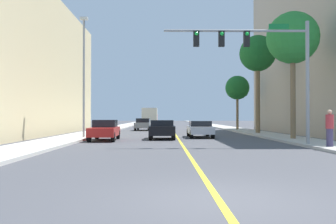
{
  "coord_description": "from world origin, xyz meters",
  "views": [
    {
      "loc": [
        -1.07,
        -7.09,
        1.62
      ],
      "look_at": [
        -0.72,
        21.79,
        2.0
      ],
      "focal_mm": 38.38,
      "sensor_mm": 36.0,
      "label": 1
    }
  ],
  "objects_px": {
    "palm_near": "(293,39)",
    "car_gray": "(143,124)",
    "street_lamp": "(84,71)",
    "palm_far": "(237,88)",
    "car_silver": "(200,128)",
    "delivery_truck": "(150,117)",
    "palm_mid": "(258,55)",
    "car_red": "(105,130)",
    "pedestrian": "(330,128)",
    "traffic_signal_mast": "(261,54)",
    "car_black": "(162,129)"
  },
  "relations": [
    {
      "from": "car_gray",
      "to": "pedestrian",
      "type": "distance_m",
      "value": 27.37
    },
    {
      "from": "traffic_signal_mast",
      "to": "car_red",
      "type": "xyz_separation_m",
      "value": [
        -9.38,
        5.14,
        -4.31
      ]
    },
    {
      "from": "car_silver",
      "to": "delivery_truck",
      "type": "distance_m",
      "value": 32.37
    },
    {
      "from": "palm_far",
      "to": "car_gray",
      "type": "height_order",
      "value": "palm_far"
    },
    {
      "from": "palm_far",
      "to": "car_silver",
      "type": "height_order",
      "value": "palm_far"
    },
    {
      "from": "traffic_signal_mast",
      "to": "street_lamp",
      "type": "distance_m",
      "value": 13.02
    },
    {
      "from": "street_lamp",
      "to": "car_silver",
      "type": "xyz_separation_m",
      "value": [
        8.67,
        1.96,
        -4.26
      ]
    },
    {
      "from": "delivery_truck",
      "to": "pedestrian",
      "type": "xyz_separation_m",
      "value": [
        10.5,
        -42.43,
        -0.56
      ]
    },
    {
      "from": "car_gray",
      "to": "delivery_truck",
      "type": "height_order",
      "value": "delivery_truck"
    },
    {
      "from": "palm_near",
      "to": "traffic_signal_mast",
      "type": "bearing_deg",
      "value": -125.96
    },
    {
      "from": "traffic_signal_mast",
      "to": "car_black",
      "type": "xyz_separation_m",
      "value": [
        -5.45,
        6.56,
        -4.31
      ]
    },
    {
      "from": "palm_near",
      "to": "delivery_truck",
      "type": "distance_m",
      "value": 37.91
    },
    {
      "from": "palm_near",
      "to": "car_silver",
      "type": "height_order",
      "value": "palm_near"
    },
    {
      "from": "pedestrian",
      "to": "car_black",
      "type": "bearing_deg",
      "value": 72.64
    },
    {
      "from": "palm_mid",
      "to": "pedestrian",
      "type": "relative_size",
      "value": 4.93
    },
    {
      "from": "delivery_truck",
      "to": "car_gray",
      "type": "bearing_deg",
      "value": -90.58
    },
    {
      "from": "car_black",
      "to": "pedestrian",
      "type": "height_order",
      "value": "pedestrian"
    },
    {
      "from": "palm_mid",
      "to": "car_gray",
      "type": "distance_m",
      "value": 16.32
    },
    {
      "from": "car_gray",
      "to": "pedestrian",
      "type": "relative_size",
      "value": 2.52
    },
    {
      "from": "palm_mid",
      "to": "car_black",
      "type": "relative_size",
      "value": 2.33
    },
    {
      "from": "car_black",
      "to": "street_lamp",
      "type": "bearing_deg",
      "value": 178.59
    },
    {
      "from": "car_gray",
      "to": "car_red",
      "type": "xyz_separation_m",
      "value": [
        -1.59,
        -18.24,
        -0.02
      ]
    },
    {
      "from": "street_lamp",
      "to": "car_red",
      "type": "bearing_deg",
      "value": -41.01
    },
    {
      "from": "palm_near",
      "to": "palm_far",
      "type": "relative_size",
      "value": 1.38
    },
    {
      "from": "palm_mid",
      "to": "car_black",
      "type": "height_order",
      "value": "palm_mid"
    },
    {
      "from": "pedestrian",
      "to": "car_silver",
      "type": "bearing_deg",
      "value": 54.96
    },
    {
      "from": "palm_mid",
      "to": "palm_near",
      "type": "bearing_deg",
      "value": -89.25
    },
    {
      "from": "traffic_signal_mast",
      "to": "street_lamp",
      "type": "height_order",
      "value": "street_lamp"
    },
    {
      "from": "palm_mid",
      "to": "palm_far",
      "type": "height_order",
      "value": "palm_mid"
    },
    {
      "from": "delivery_truck",
      "to": "car_red",
      "type": "bearing_deg",
      "value": -92.86
    },
    {
      "from": "palm_near",
      "to": "street_lamp",
      "type": "bearing_deg",
      "value": 172.37
    },
    {
      "from": "palm_far",
      "to": "delivery_truck",
      "type": "distance_m",
      "value": 21.71
    },
    {
      "from": "street_lamp",
      "to": "palm_far",
      "type": "bearing_deg",
      "value": 46.95
    },
    {
      "from": "car_red",
      "to": "car_gray",
      "type": "bearing_deg",
      "value": -96.55
    },
    {
      "from": "car_silver",
      "to": "pedestrian",
      "type": "height_order",
      "value": "pedestrian"
    },
    {
      "from": "car_red",
      "to": "delivery_truck",
      "type": "height_order",
      "value": "delivery_truck"
    },
    {
      "from": "palm_mid",
      "to": "pedestrian",
      "type": "distance_m",
      "value": 16.5
    },
    {
      "from": "palm_mid",
      "to": "car_silver",
      "type": "bearing_deg",
      "value": -140.66
    },
    {
      "from": "traffic_signal_mast",
      "to": "street_lamp",
      "type": "bearing_deg",
      "value": 149.06
    },
    {
      "from": "palm_far",
      "to": "car_red",
      "type": "distance_m",
      "value": 21.56
    },
    {
      "from": "car_black",
      "to": "palm_near",
      "type": "bearing_deg",
      "value": -11.72
    },
    {
      "from": "traffic_signal_mast",
      "to": "delivery_truck",
      "type": "relative_size",
      "value": 0.98
    },
    {
      "from": "car_red",
      "to": "pedestrian",
      "type": "height_order",
      "value": "pedestrian"
    },
    {
      "from": "palm_far",
      "to": "delivery_truck",
      "type": "bearing_deg",
      "value": 120.41
    },
    {
      "from": "car_black",
      "to": "car_gray",
      "type": "xyz_separation_m",
      "value": [
        -2.34,
        16.82,
        0.02
      ]
    },
    {
      "from": "palm_near",
      "to": "palm_mid",
      "type": "height_order",
      "value": "palm_mid"
    },
    {
      "from": "palm_near",
      "to": "car_gray",
      "type": "bearing_deg",
      "value": 121.06
    },
    {
      "from": "palm_far",
      "to": "car_red",
      "type": "height_order",
      "value": "palm_far"
    },
    {
      "from": "traffic_signal_mast",
      "to": "car_silver",
      "type": "distance_m",
      "value": 9.99
    },
    {
      "from": "traffic_signal_mast",
      "to": "car_red",
      "type": "distance_m",
      "value": 11.53
    }
  ]
}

